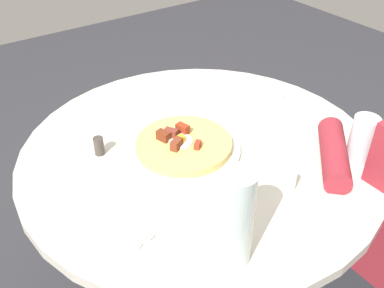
% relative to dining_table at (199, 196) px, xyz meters
% --- Properties ---
extents(dining_table, '(1.01, 1.01, 0.76)m').
position_rel_dining_table_xyz_m(dining_table, '(0.00, 0.00, 0.00)').
color(dining_table, beige).
rests_on(dining_table, ground_plane).
extents(pizza_plate, '(0.32, 0.32, 0.01)m').
position_rel_dining_table_xyz_m(pizza_plate, '(-0.04, 0.02, 0.19)').
color(pizza_plate, white).
rests_on(pizza_plate, dining_table).
extents(breakfast_pizza, '(0.27, 0.27, 0.05)m').
position_rel_dining_table_xyz_m(breakfast_pizza, '(-0.05, 0.02, 0.21)').
color(breakfast_pizza, tan).
rests_on(breakfast_pizza, pizza_plate).
extents(bread_plate, '(0.17, 0.17, 0.01)m').
position_rel_dining_table_xyz_m(bread_plate, '(0.35, 0.14, 0.19)').
color(bread_plate, white).
rests_on(bread_plate, dining_table).
extents(napkin, '(0.17, 0.19, 0.00)m').
position_rel_dining_table_xyz_m(napkin, '(-0.32, -0.13, 0.18)').
color(napkin, white).
rests_on(napkin, dining_table).
extents(fork, '(0.05, 0.18, 0.00)m').
position_rel_dining_table_xyz_m(fork, '(-0.30, -0.13, 0.19)').
color(fork, silver).
rests_on(fork, napkin).
extents(knife, '(0.05, 0.18, 0.00)m').
position_rel_dining_table_xyz_m(knife, '(-0.34, -0.13, 0.19)').
color(knife, silver).
rests_on(knife, napkin).
extents(water_glass, '(0.07, 0.07, 0.13)m').
position_rel_dining_table_xyz_m(water_glass, '(0.33, -0.29, 0.25)').
color(water_glass, silver).
rests_on(water_glass, dining_table).
extents(water_bottle, '(0.07, 0.07, 0.23)m').
position_rel_dining_table_xyz_m(water_bottle, '(-0.17, -0.35, 0.30)').
color(water_bottle, silver).
rests_on(water_bottle, dining_table).
extents(salt_shaker, '(0.03, 0.03, 0.06)m').
position_rel_dining_table_xyz_m(salt_shaker, '(0.08, -0.27, 0.21)').
color(salt_shaker, white).
rests_on(salt_shaker, dining_table).
extents(pepper_shaker, '(0.03, 0.03, 0.05)m').
position_rel_dining_table_xyz_m(pepper_shaker, '(-0.24, 0.14, 0.21)').
color(pepper_shaker, '#3F3833').
rests_on(pepper_shaker, dining_table).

